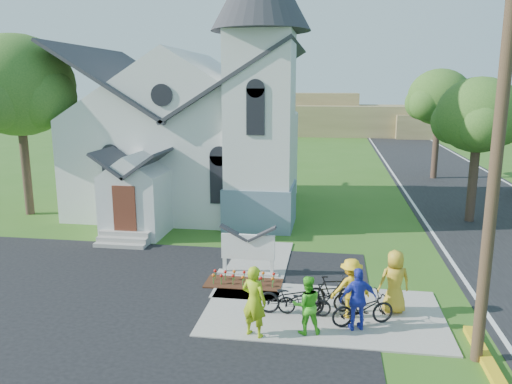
% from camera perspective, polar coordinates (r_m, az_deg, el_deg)
% --- Properties ---
extents(ground, '(120.00, 120.00, 0.00)m').
position_cam_1_polar(ground, '(14.99, 1.65, -14.14)').
color(ground, '#33611B').
rests_on(ground, ground).
extents(parking_lot, '(20.00, 16.00, 0.02)m').
position_cam_1_polar(parking_lot, '(15.71, -26.52, -14.15)').
color(parking_lot, black).
rests_on(parking_lot, ground).
extents(road, '(8.00, 90.00, 0.02)m').
position_cam_1_polar(road, '(30.29, 24.55, -1.64)').
color(road, black).
rests_on(road, ground).
extents(sidewalk, '(7.00, 4.00, 0.05)m').
position_cam_1_polar(sidewalk, '(15.34, 7.62, -13.50)').
color(sidewalk, gray).
rests_on(sidewalk, ground).
extents(church, '(12.35, 12.00, 13.00)m').
position_cam_1_polar(church, '(26.83, -6.72, 9.06)').
color(church, silver).
rests_on(church, ground).
extents(church_sign, '(2.20, 0.40, 1.70)m').
position_cam_1_polar(church_sign, '(17.70, -0.92, -6.35)').
color(church_sign, gray).
rests_on(church_sign, ground).
extents(flower_bed, '(2.60, 1.10, 0.07)m').
position_cam_1_polar(flower_bed, '(17.21, -1.42, -10.42)').
color(flower_bed, '#361A0E').
rests_on(flower_bed, ground).
extents(utility_pole, '(3.45, 0.28, 10.00)m').
position_cam_1_polar(utility_pole, '(12.49, 26.22, 5.25)').
color(utility_pole, '#442F22').
rests_on(utility_pole, ground).
extents(tree_lot_corner, '(5.60, 5.60, 9.15)m').
position_cam_1_polar(tree_lot_corner, '(28.10, -25.56, 10.89)').
color(tree_lot_corner, '#38261E').
rests_on(tree_lot_corner, ground).
extents(tree_road_near, '(4.00, 4.00, 7.05)m').
position_cam_1_polar(tree_road_near, '(26.30, 24.11, 7.96)').
color(tree_road_near, '#38261E').
rests_on(tree_road_near, ground).
extents(tree_road_mid, '(4.40, 4.40, 7.80)m').
position_cam_1_polar(tree_road_mid, '(38.08, 20.22, 10.08)').
color(tree_road_mid, '#38261E').
rests_on(tree_road_mid, ground).
extents(distant_hills, '(61.00, 10.00, 5.60)m').
position_cam_1_polar(distant_hills, '(69.84, 10.24, 8.23)').
color(distant_hills, olive).
rests_on(distant_hills, ground).
extents(cyclist_0, '(0.84, 0.70, 1.96)m').
position_cam_1_polar(cyclist_0, '(13.51, -0.22, -12.36)').
color(cyclist_0, '#9EBE16').
rests_on(cyclist_0, sidewalk).
extents(bike_0, '(1.97, 0.74, 1.03)m').
position_cam_1_polar(bike_0, '(14.89, 3.99, -11.95)').
color(bike_0, black).
rests_on(bike_0, sidewalk).
extents(cyclist_1, '(0.92, 0.79, 1.62)m').
position_cam_1_polar(cyclist_1, '(13.78, 5.81, -12.70)').
color(cyclist_1, '#4BD127').
rests_on(cyclist_1, sidewalk).
extents(bike_1, '(1.73, 0.83, 1.00)m').
position_cam_1_polar(bike_1, '(15.49, 8.69, -11.14)').
color(bike_1, black).
rests_on(bike_1, sidewalk).
extents(cyclist_2, '(1.11, 0.70, 1.77)m').
position_cam_1_polar(cyclist_2, '(14.14, 11.60, -11.90)').
color(cyclist_2, '#2431B7').
rests_on(cyclist_2, sidewalk).
extents(bike_2, '(1.58, 0.59, 0.82)m').
position_cam_1_polar(bike_2, '(14.91, 5.52, -12.38)').
color(bike_2, black).
rests_on(bike_2, sidewalk).
extents(cyclist_3, '(1.27, 0.93, 1.76)m').
position_cam_1_polar(cyclist_3, '(14.81, 10.78, -10.74)').
color(cyclist_3, yellow).
rests_on(cyclist_3, sidewalk).
extents(bike_3, '(1.60, 0.86, 0.93)m').
position_cam_1_polar(bike_3, '(15.10, 8.19, -11.90)').
color(bike_3, black).
rests_on(bike_3, sidewalk).
extents(cyclist_4, '(1.03, 0.79, 1.89)m').
position_cam_1_polar(cyclist_4, '(15.38, 15.55, -9.84)').
color(cyclist_4, gold).
rests_on(cyclist_4, sidewalk).
extents(bike_4, '(1.93, 1.27, 0.96)m').
position_cam_1_polar(bike_4, '(14.58, 12.10, -12.90)').
color(bike_4, black).
rests_on(bike_4, sidewalk).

